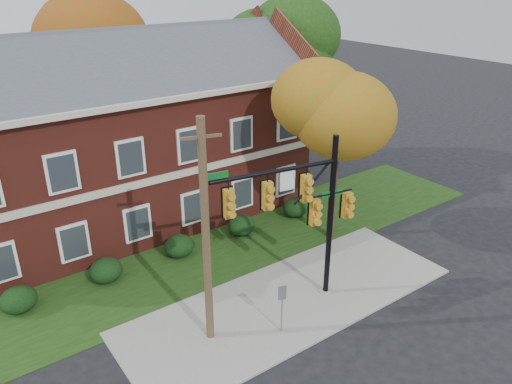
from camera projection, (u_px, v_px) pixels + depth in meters
ground at (307, 313)px, 19.41m from camera, size 120.00×120.00×0.00m
sidewalk at (291, 300)px, 20.14m from camera, size 14.00×5.00×0.08m
grass_strip at (224, 249)px, 23.84m from camera, size 30.00×6.00×0.04m
apartment_building at (125, 127)px, 25.15m from camera, size 18.80×8.80×9.74m
hedge_far_left at (18, 300)px, 19.35m from camera, size 1.40×1.26×1.05m
hedge_left at (106, 270)px, 21.22m from camera, size 1.40×1.26×1.05m
hedge_center at (179, 246)px, 23.09m from camera, size 1.40×1.26×1.05m
hedge_right at (242, 225)px, 24.96m from camera, size 1.40×1.26×1.05m
hedge_far_right at (295, 207)px, 26.82m from camera, size 1.40×1.26×1.05m
tree_near_right at (344, 105)px, 22.33m from camera, size 4.50×4.25×8.58m
tree_right_rear at (289, 43)px, 30.54m from camera, size 6.30×5.95×10.62m
tree_far_rear at (88, 31)px, 30.09m from camera, size 6.84×6.46×11.52m
traffic_signal at (304, 207)px, 18.40m from camera, size 6.05×1.27×6.83m
utility_pole at (206, 237)px, 16.43m from camera, size 1.27×0.43×8.28m
sign_post at (282, 301)px, 17.83m from camera, size 0.29×0.14×2.06m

